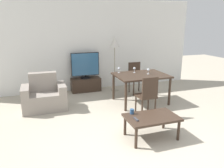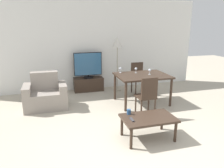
# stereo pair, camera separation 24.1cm
# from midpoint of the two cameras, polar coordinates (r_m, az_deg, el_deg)

# --- Properties ---
(ground_plane) EXTENTS (18.00, 18.00, 0.00)m
(ground_plane) POSITION_cam_midpoint_polar(r_m,az_deg,el_deg) (3.61, 6.72, -18.19)
(ground_plane) COLOR #B2A893
(wall_back) EXTENTS (6.84, 0.06, 2.70)m
(wall_back) POSITION_cam_midpoint_polar(r_m,az_deg,el_deg) (6.73, -7.41, 9.95)
(wall_back) COLOR white
(wall_back) RESTS_ON ground_plane
(armchair) EXTENTS (1.00, 0.65, 0.86)m
(armchair) POSITION_cam_midpoint_polar(r_m,az_deg,el_deg) (5.49, -18.46, -3.17)
(armchair) COLOR gray
(armchair) RESTS_ON ground_plane
(tv_stand) EXTENTS (0.88, 0.36, 0.40)m
(tv_stand) POSITION_cam_midpoint_polar(r_m,az_deg,el_deg) (6.67, -7.87, -0.17)
(tv_stand) COLOR #38281E
(tv_stand) RESTS_ON ground_plane
(tv) EXTENTS (0.83, 0.29, 0.77)m
(tv) POSITION_cam_midpoint_polar(r_m,az_deg,el_deg) (6.54, -8.06, 4.80)
(tv) COLOR black
(tv) RESTS_ON tv_stand
(coffee_table) EXTENTS (0.93, 0.59, 0.41)m
(coffee_table) POSITION_cam_midpoint_polar(r_m,az_deg,el_deg) (3.96, 8.59, -9.02)
(coffee_table) COLOR #38281E
(coffee_table) RESTS_ON ground_plane
(dining_table) EXTENTS (1.30, 0.98, 0.74)m
(dining_table) POSITION_cam_midpoint_polar(r_m,az_deg,el_deg) (5.59, 6.34, 1.68)
(dining_table) COLOR #38281E
(dining_table) RESTS_ON ground_plane
(dining_chair_near) EXTENTS (0.40, 0.40, 0.90)m
(dining_chair_near) POSITION_cam_midpoint_polar(r_m,az_deg,el_deg) (4.85, 7.85, -2.60)
(dining_chair_near) COLOR #38281E
(dining_chair_near) RESTS_ON ground_plane
(dining_chair_far) EXTENTS (0.40, 0.40, 0.90)m
(dining_chair_far) POSITION_cam_midpoint_polar(r_m,az_deg,el_deg) (6.43, 5.11, 2.03)
(dining_chair_far) COLOR #38281E
(dining_chair_far) RESTS_ON ground_plane
(floor_lamp) EXTENTS (0.30, 0.30, 1.64)m
(floor_lamp) POSITION_cam_midpoint_polar(r_m,az_deg,el_deg) (6.47, -0.39, 10.24)
(floor_lamp) COLOR gray
(floor_lamp) RESTS_ON ground_plane
(remote_primary) EXTENTS (0.04, 0.15, 0.02)m
(remote_primary) POSITION_cam_midpoint_polar(r_m,az_deg,el_deg) (3.78, 4.44, -9.14)
(remote_primary) COLOR #38383D
(remote_primary) RESTS_ON coffee_table
(cup_white_near) EXTENTS (0.07, 0.07, 0.09)m
(cup_white_near) POSITION_cam_midpoint_polar(r_m,az_deg,el_deg) (3.99, 3.50, -7.18)
(cup_white_near) COLOR navy
(cup_white_near) RESTS_ON coffee_table
(wine_glass_left) EXTENTS (0.07, 0.07, 0.15)m
(wine_glass_left) POSITION_cam_midpoint_polar(r_m,az_deg,el_deg) (5.74, 4.68, 3.96)
(wine_glass_left) COLOR silver
(wine_glass_left) RESTS_ON dining_table
(wine_glass_center) EXTENTS (0.07, 0.07, 0.15)m
(wine_glass_center) POSITION_cam_midpoint_polar(r_m,az_deg,el_deg) (5.71, 0.62, 3.95)
(wine_glass_center) COLOR silver
(wine_glass_center) RESTS_ON dining_table
(wine_glass_right) EXTENTS (0.07, 0.07, 0.15)m
(wine_glass_right) POSITION_cam_midpoint_polar(r_m,az_deg,el_deg) (5.62, 8.25, 3.60)
(wine_glass_right) COLOR silver
(wine_glass_right) RESTS_ON dining_table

